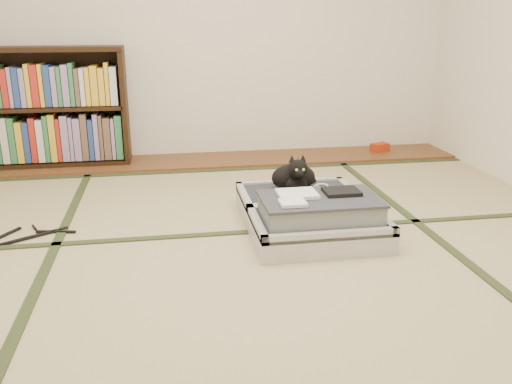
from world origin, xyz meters
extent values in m
plane|color=tan|center=(0.00, 0.00, 0.00)|extent=(4.50, 4.50, 0.00)
cube|color=brown|center=(0.00, 2.00, 0.01)|extent=(4.00, 0.50, 0.02)
cube|color=#AD2B0D|center=(1.44, 2.03, 0.06)|extent=(0.17, 0.13, 0.07)
plane|color=silver|center=(0.00, 2.25, 1.20)|extent=(4.00, 0.00, 4.00)
cube|color=#2D381E|center=(-1.00, 0.00, 0.00)|extent=(0.05, 4.50, 0.01)
cube|color=#2D381E|center=(1.00, 0.00, 0.00)|extent=(0.05, 4.50, 0.01)
cube|color=#2D381E|center=(0.00, 0.40, 0.00)|extent=(4.00, 0.05, 0.01)
cube|color=#2D381E|center=(0.00, 1.70, 0.00)|extent=(4.00, 0.05, 0.01)
cube|color=black|center=(-0.71, 2.07, 0.47)|extent=(0.04, 0.30, 0.84)
cube|color=black|center=(-1.35, 2.07, 0.03)|extent=(1.30, 0.30, 0.04)
cube|color=black|center=(-1.35, 2.07, 0.91)|extent=(1.30, 0.30, 0.04)
cube|color=black|center=(-1.35, 2.07, 0.47)|extent=(1.25, 0.30, 0.03)
cube|color=black|center=(-1.35, 2.21, 0.47)|extent=(1.30, 0.02, 0.84)
cube|color=gray|center=(-1.35, 2.05, 0.25)|extent=(1.17, 0.21, 0.35)
cube|color=gray|center=(-1.35, 2.05, 0.66)|extent=(1.17, 0.21, 0.32)
cube|color=silver|center=(0.36, 0.20, 0.06)|extent=(0.69, 0.46, 0.12)
cube|color=#2D2D35|center=(0.36, 0.20, 0.09)|extent=(0.62, 0.39, 0.09)
cube|color=silver|center=(0.36, -0.01, 0.12)|extent=(0.69, 0.04, 0.05)
cube|color=silver|center=(0.36, 0.41, 0.12)|extent=(0.69, 0.04, 0.05)
cube|color=silver|center=(0.03, 0.20, 0.12)|extent=(0.04, 0.46, 0.05)
cube|color=silver|center=(0.69, 0.20, 0.12)|extent=(0.04, 0.46, 0.05)
cube|color=silver|center=(0.36, 0.66, 0.06)|extent=(0.69, 0.46, 0.12)
cube|color=#2D2D35|center=(0.36, 0.66, 0.09)|extent=(0.62, 0.39, 0.09)
cube|color=silver|center=(0.36, 0.45, 0.12)|extent=(0.69, 0.04, 0.05)
cube|color=silver|center=(0.36, 0.87, 0.12)|extent=(0.69, 0.04, 0.05)
cube|color=silver|center=(0.03, 0.66, 0.12)|extent=(0.04, 0.46, 0.05)
cube|color=silver|center=(0.69, 0.66, 0.12)|extent=(0.04, 0.46, 0.05)
cylinder|color=black|center=(0.36, 0.43, 0.13)|extent=(0.62, 0.02, 0.02)
cube|color=gray|center=(0.36, 0.20, 0.18)|extent=(0.59, 0.36, 0.12)
cube|color=#323339|center=(0.36, 0.20, 0.24)|extent=(0.61, 0.38, 0.01)
cube|color=white|center=(0.25, 0.25, 0.26)|extent=(0.20, 0.17, 0.02)
cube|color=black|center=(0.49, 0.25, 0.26)|extent=(0.18, 0.15, 0.02)
cube|color=white|center=(0.19, 0.11, 0.26)|extent=(0.13, 0.11, 0.02)
cube|color=white|center=(0.16, -0.02, 0.07)|extent=(0.06, 0.01, 0.04)
cube|color=white|center=(0.27, -0.02, 0.05)|extent=(0.05, 0.01, 0.03)
cube|color=orange|center=(0.59, -0.02, 0.07)|extent=(0.05, 0.01, 0.03)
cube|color=#197F33|center=(0.52, -0.02, 0.08)|extent=(0.04, 0.01, 0.03)
ellipsoid|color=black|center=(0.34, 0.70, 0.21)|extent=(0.27, 0.18, 0.17)
ellipsoid|color=black|center=(0.34, 0.63, 0.20)|extent=(0.13, 0.10, 0.10)
ellipsoid|color=black|center=(0.34, 0.60, 0.30)|extent=(0.11, 0.11, 0.11)
sphere|color=black|center=(0.34, 0.55, 0.28)|extent=(0.05, 0.05, 0.05)
cone|color=black|center=(0.31, 0.62, 0.35)|extent=(0.04, 0.05, 0.05)
cone|color=black|center=(0.37, 0.62, 0.35)|extent=(0.04, 0.05, 0.05)
sphere|color=#A5BF33|center=(0.32, 0.55, 0.30)|extent=(0.02, 0.02, 0.02)
sphere|color=#A5BF33|center=(0.36, 0.55, 0.30)|extent=(0.02, 0.02, 0.02)
cylinder|color=black|center=(0.43, 0.79, 0.15)|extent=(0.16, 0.10, 0.03)
torus|color=white|center=(0.52, 0.72, 0.14)|extent=(0.10, 0.10, 0.01)
torus|color=white|center=(0.52, 0.72, 0.15)|extent=(0.08, 0.08, 0.01)
cube|color=black|center=(-1.16, 0.51, 0.01)|extent=(0.38, 0.25, 0.01)
cube|color=black|center=(-1.29, 0.57, 0.01)|extent=(0.13, 0.20, 0.01)
cube|color=black|center=(-1.03, 0.57, 0.01)|extent=(0.22, 0.06, 0.01)
cylinder|color=black|center=(-1.16, 0.66, 0.01)|extent=(0.04, 0.08, 0.01)
camera|label=1|loc=(-0.41, -2.34, 1.13)|focal=38.00mm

